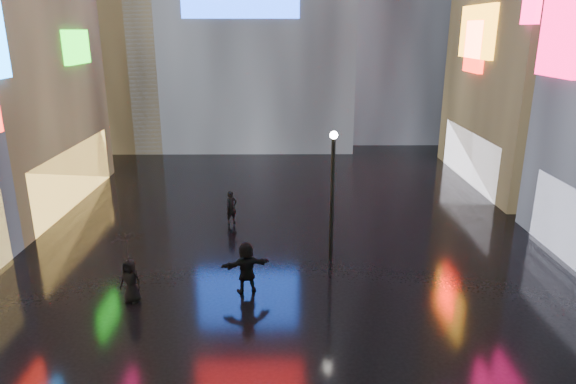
{
  "coord_description": "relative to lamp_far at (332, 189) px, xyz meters",
  "views": [
    {
      "loc": [
        -0.11,
        0.1,
        8.77
      ],
      "look_at": [
        0.0,
        12.0,
        5.0
      ],
      "focal_mm": 32.0,
      "sensor_mm": 36.0,
      "label": 1
    }
  ],
  "objects": [
    {
      "name": "ground",
      "position": [
        -1.76,
        1.21,
        -2.94
      ],
      "size": [
        140.0,
        140.0,
        0.0
      ],
      "primitive_type": "plane",
      "color": "black",
      "rests_on": "ground"
    },
    {
      "name": "lamp_far",
      "position": [
        0.0,
        0.0,
        0.0
      ],
      "size": [
        0.3,
        0.3,
        5.2
      ],
      "color": "black",
      "rests_on": "ground"
    },
    {
      "name": "pedestrian_4",
      "position": [
        -6.99,
        -3.23,
        -2.18
      ],
      "size": [
        0.86,
        0.69,
        1.54
      ],
      "primitive_type": "imported",
      "rotation": [
        0.0,
        0.0,
        -0.3
      ],
      "color": "black",
      "rests_on": "ground"
    },
    {
      "name": "pedestrian_5",
      "position": [
        -3.16,
        -2.59,
        -2.02
      ],
      "size": [
        1.81,
        1.02,
        1.86
      ],
      "primitive_type": "imported",
      "rotation": [
        0.0,
        0.0,
        3.43
      ],
      "color": "black",
      "rests_on": "ground"
    },
    {
      "name": "pedestrian_6",
      "position": [
        -4.33,
        4.11,
        -2.16
      ],
      "size": [
        0.68,
        0.65,
        1.57
      ],
      "primitive_type": "imported",
      "rotation": [
        0.0,
        0.0,
        0.67
      ],
      "color": "black",
      "rests_on": "ground"
    },
    {
      "name": "umbrella_2",
      "position": [
        -6.99,
        -3.23,
        -0.94
      ],
      "size": [
        1.39,
        1.39,
        0.93
      ],
      "primitive_type": "imported",
      "rotation": [
        0.0,
        0.0,
        3.65
      ],
      "color": "black",
      "rests_on": "pedestrian_4"
    }
  ]
}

